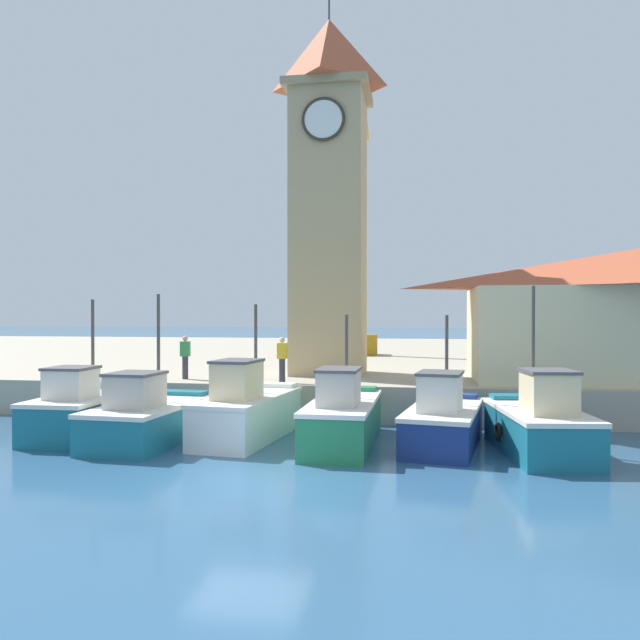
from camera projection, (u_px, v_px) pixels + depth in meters
ground_plane at (251, 483)px, 13.78m from camera, size 300.00×300.00×0.00m
quay_wharf at (363, 360)px, 40.95m from camera, size 120.00×40.00×1.29m
fishing_boat_far_left at (84, 411)px, 18.93m from camera, size 2.15×4.29×4.18m
fishing_boat_left_outer at (148, 418)px, 18.02m from camera, size 2.42×4.74×4.32m
fishing_boat_left_inner at (247, 411)px, 18.58m from camera, size 2.39×5.06×4.03m
fishing_boat_mid_left at (343, 417)px, 17.73m from camera, size 1.92×5.26×3.71m
fishing_boat_center at (443, 420)px, 17.56m from camera, size 2.59×4.96×3.70m
fishing_boat_mid_right at (540, 425)px, 16.53m from camera, size 2.49×4.64×4.51m
clock_tower at (329, 186)px, 25.22m from camera, size 3.34×3.34×15.96m
port_crane_near at (360, 247)px, 36.89m from camera, size 2.00×7.81×16.81m
dock_worker_near_tower at (282, 359)px, 22.10m from camera, size 0.34×0.22×1.62m
dock_worker_along_quay at (185, 356)px, 23.33m from camera, size 0.34×0.22×1.62m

